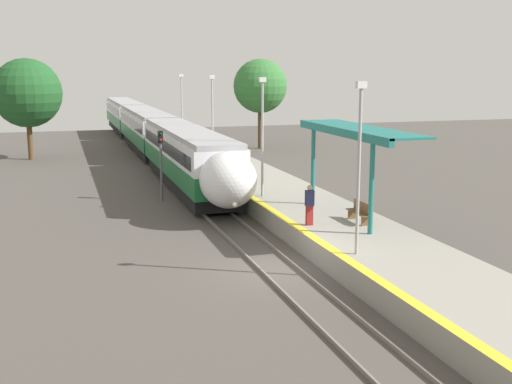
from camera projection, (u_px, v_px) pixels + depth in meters
ground_plane at (278, 270)px, 24.26m from camera, size 120.00×120.00×0.00m
rail_left at (260, 270)px, 24.04m from camera, size 0.08×90.00×0.15m
rail_right at (296, 267)px, 24.46m from camera, size 0.08×90.00×0.15m
train at (148, 129)px, 57.20m from camera, size 2.90×59.37×3.81m
platform_right at (372, 250)px, 25.30m from camera, size 4.62×64.00×0.93m
platform_bench at (360, 211)px, 27.88m from camera, size 0.44×1.76×0.89m
person_waiting at (310, 204)px, 27.28m from camera, size 0.36×0.23×1.75m
railway_signal at (161, 158)px, 36.54m from camera, size 0.28×0.28×4.05m
lamppost_near at (359, 159)px, 22.49m from camera, size 0.36×0.20×6.16m
lamppost_mid at (262, 130)px, 32.97m from camera, size 0.36×0.20×6.16m
lamppost_far at (212, 115)px, 43.46m from camera, size 0.36×0.20×6.16m
lamppost_farthest at (182, 106)px, 53.94m from camera, size 0.36×0.20×6.16m
station_canopy at (352, 134)px, 28.33m from camera, size 2.02×9.18×4.04m
background_tree_left at (27, 93)px, 52.88m from camera, size 5.69×5.69×8.38m
background_tree_right at (260, 86)px, 60.34m from camera, size 5.06×5.06×8.43m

